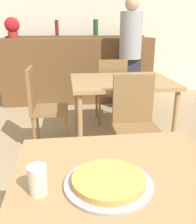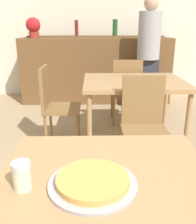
{
  "view_description": "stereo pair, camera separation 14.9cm",
  "coord_description": "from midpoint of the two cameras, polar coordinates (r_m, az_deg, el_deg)",
  "views": [
    {
      "loc": [
        -0.21,
        -0.85,
        1.31
      ],
      "look_at": [
        -0.03,
        0.55,
        0.83
      ],
      "focal_mm": 40.0,
      "sensor_mm": 36.0,
      "label": 1
    },
    {
      "loc": [
        -0.07,
        -0.86,
        1.31
      ],
      "look_at": [
        -0.03,
        0.55,
        0.83
      ],
      "focal_mm": 40.0,
      "sensor_mm": 36.0,
      "label": 2
    }
  ],
  "objects": [
    {
      "name": "person_standing",
      "position": [
        4.02,
        12.49,
        13.33
      ],
      "size": [
        0.34,
        0.34,
        1.73
      ],
      "color": "#2D2D38",
      "rests_on": "ground_plane"
    },
    {
      "name": "bar_counter",
      "position": [
        4.54,
        0.5,
        9.53
      ],
      "size": [
        2.6,
        0.56,
        1.12
      ],
      "color": "brown",
      "rests_on": "ground_plane"
    },
    {
      "name": "potted_plant",
      "position": [
        4.52,
        -13.63,
        18.47
      ],
      "size": [
        0.24,
        0.24,
        0.33
      ],
      "color": "maroon",
      "rests_on": "bar_counter"
    },
    {
      "name": "bar_back_shelf",
      "position": [
        4.62,
        1.07,
        17.34
      ],
      "size": [
        2.39,
        0.24,
        0.31
      ],
      "color": "brown",
      "rests_on": "bar_counter"
    },
    {
      "name": "chair_far_side_back",
      "position": [
        3.43,
        7.69,
        5.44
      ],
      "size": [
        0.4,
        0.4,
        0.9
      ],
      "rotation": [
        0.0,
        0.0,
        3.14
      ],
      "color": "olive",
      "rests_on": "ground_plane"
    },
    {
      "name": "wall_back",
      "position": [
        4.98,
        0.34,
        20.07
      ],
      "size": [
        8.0,
        0.05,
        2.8
      ],
      "color": "silver",
      "rests_on": "ground_plane"
    },
    {
      "name": "pizza_tray",
      "position": [
        1.0,
        3.19,
        -15.69
      ],
      "size": [
        0.35,
        0.35,
        0.04
      ],
      "color": "#A3A3A8",
      "rests_on": "dining_table_near"
    },
    {
      "name": "dining_table_far",
      "position": [
        2.8,
        9.71,
        5.59
      ],
      "size": [
        1.1,
        0.9,
        0.75
      ],
      "color": "#A87F51",
      "rests_on": "ground_plane"
    },
    {
      "name": "dining_table_near",
      "position": [
        1.1,
        6.68,
        -18.97
      ],
      "size": [
        0.91,
        0.86,
        0.73
      ],
      "color": "#A87F51",
      "rests_on": "ground_plane"
    },
    {
      "name": "cheese_shaker",
      "position": [
        0.98,
        -12.79,
        -14.09
      ],
      "size": [
        0.07,
        0.07,
        0.11
      ],
      "color": "beige",
      "rests_on": "dining_table_near"
    },
    {
      "name": "chair_far_side_left",
      "position": [
        2.81,
        -8.43,
        2.38
      ],
      "size": [
        0.4,
        0.4,
        0.9
      ],
      "rotation": [
        0.0,
        0.0,
        1.57
      ],
      "color": "olive",
      "rests_on": "ground_plane"
    },
    {
      "name": "chair_far_side_front",
      "position": [
        2.27,
        12.33,
        -1.98
      ],
      "size": [
        0.4,
        0.4,
        0.9
      ],
      "color": "olive",
      "rests_on": "ground_plane"
    }
  ]
}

